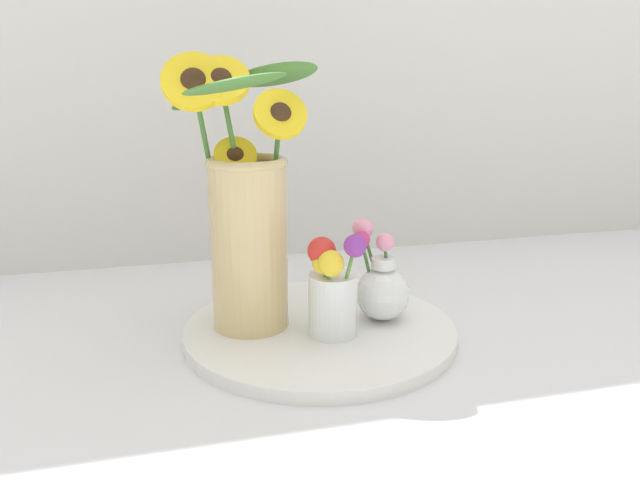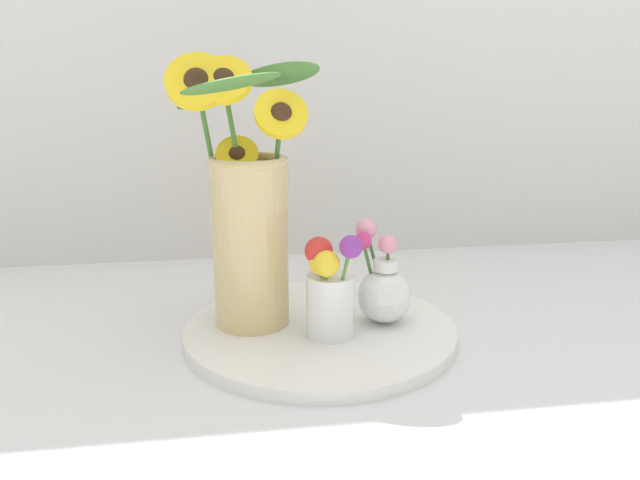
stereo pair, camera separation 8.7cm
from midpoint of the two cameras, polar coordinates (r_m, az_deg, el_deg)
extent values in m
plane|color=silver|center=(0.88, 6.27, -10.89)|extent=(6.00, 6.00, 0.00)
cylinder|color=white|center=(0.94, 2.68, -8.38)|extent=(0.40, 0.40, 0.02)
cylinder|color=#D1B77A|center=(0.91, -3.67, -0.54)|extent=(0.11, 0.11, 0.24)
torus|color=#D1B77A|center=(0.89, -3.80, 7.21)|extent=(0.12, 0.12, 0.01)
cylinder|color=#427533|center=(0.89, -1.67, 2.50)|extent=(0.04, 0.01, 0.28)
cylinder|color=yellow|center=(0.87, -0.70, 11.47)|extent=(0.08, 0.05, 0.08)
sphere|color=#382314|center=(0.87, -0.70, 11.47)|extent=(0.03, 0.03, 0.03)
cylinder|color=#427533|center=(0.89, -4.31, 4.94)|extent=(0.05, 0.05, 0.29)
cylinder|color=yellow|center=(0.89, -6.01, 14.33)|extent=(0.09, 0.06, 0.08)
sphere|color=#382314|center=(0.89, -6.01, 14.33)|extent=(0.03, 0.03, 0.03)
cylinder|color=#427533|center=(0.90, -3.99, 0.79)|extent=(0.03, 0.03, 0.22)
cylinder|color=yellow|center=(0.89, -4.80, 7.77)|extent=(0.06, 0.05, 0.06)
sphere|color=#382314|center=(0.89, -4.80, 7.77)|extent=(0.03, 0.03, 0.03)
cylinder|color=#427533|center=(0.91, -6.54, 4.09)|extent=(0.05, 0.01, 0.32)
cylinder|color=yellow|center=(0.89, -8.41, 14.16)|extent=(0.10, 0.06, 0.09)
sphere|color=#382314|center=(0.89, -8.41, 14.16)|extent=(0.04, 0.04, 0.04)
ellipsoid|color=#477F38|center=(0.93, -1.02, 14.85)|extent=(0.15, 0.15, 0.06)
ellipsoid|color=#477F38|center=(0.94, -6.90, 12.96)|extent=(0.14, 0.12, 0.05)
ellipsoid|color=#477F38|center=(0.80, -5.10, 14.02)|extent=(0.15, 0.10, 0.05)
cylinder|color=white|center=(0.89, 3.80, -6.00)|extent=(0.07, 0.07, 0.09)
cylinder|color=#568E42|center=(0.88, 3.07, -4.66)|extent=(0.01, 0.02, 0.09)
sphere|color=yellow|center=(0.86, 2.98, -2.11)|extent=(0.03, 0.03, 0.03)
cylinder|color=#568E42|center=(0.86, 3.35, -4.74)|extent=(0.01, 0.02, 0.08)
sphere|color=yellow|center=(0.84, 3.57, -2.22)|extent=(0.04, 0.04, 0.04)
cylinder|color=#568E42|center=(0.88, 3.55, -3.88)|extent=(0.03, 0.02, 0.09)
sphere|color=red|center=(0.86, 2.80, -1.05)|extent=(0.04, 0.04, 0.04)
cylinder|color=#568E42|center=(0.86, 4.90, -3.98)|extent=(0.02, 0.02, 0.11)
sphere|color=purple|center=(0.84, 5.83, -0.65)|extent=(0.03, 0.03, 0.03)
sphere|color=white|center=(0.95, 8.58, -5.12)|extent=(0.08, 0.08, 0.08)
cylinder|color=white|center=(0.93, 8.70, -2.31)|extent=(0.04, 0.04, 0.02)
cylinder|color=#427533|center=(0.95, 7.83, -2.62)|extent=(0.03, 0.03, 0.11)
sphere|color=pink|center=(0.94, 6.89, 0.92)|extent=(0.03, 0.03, 0.03)
cylinder|color=#427533|center=(0.93, 7.29, -2.85)|extent=(0.03, 0.01, 0.09)
sphere|color=#C6337A|center=(0.92, 6.68, -0.10)|extent=(0.03, 0.03, 0.03)
cylinder|color=#427533|center=(0.94, 8.91, -3.53)|extent=(0.01, 0.01, 0.10)
sphere|color=pink|center=(0.93, 8.91, -0.41)|extent=(0.03, 0.03, 0.03)
camera|label=1|loc=(0.04, -87.21, 0.76)|focal=35.00mm
camera|label=2|loc=(0.04, 92.79, -0.76)|focal=35.00mm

